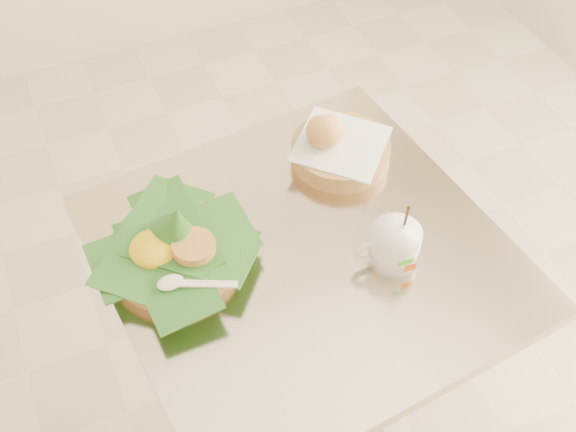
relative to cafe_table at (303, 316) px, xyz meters
name	(u,v)px	position (x,y,z in m)	size (l,w,h in m)	color
cafe_table	(303,316)	(0.00, 0.00, 0.00)	(0.77, 0.77, 0.75)	gray
rice_basket	(173,246)	(-0.23, 0.07, 0.26)	(0.29, 0.29, 0.15)	tan
bread_basket	(338,148)	(0.16, 0.19, 0.25)	(0.24, 0.24, 0.11)	tan
coffee_mug	(394,245)	(0.14, -0.08, 0.26)	(0.12, 0.09, 0.15)	white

